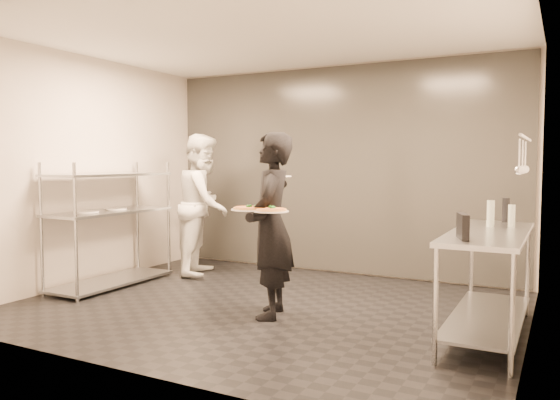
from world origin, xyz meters
The scene contains 13 objects.
room_shell centered at (0.00, 1.18, 1.40)m, with size 5.00×4.00×2.80m.
pass_rack centered at (-2.15, 0.00, 0.77)m, with size 0.60×1.60×1.50m.
prep_counter centered at (2.18, 0.00, 0.63)m, with size 0.60×1.80×0.92m.
utensil_rail centered at (2.43, 0.00, 1.55)m, with size 0.07×1.20×0.31m.
waiter centered at (0.23, -0.29, 0.89)m, with size 0.65×0.43×1.79m, color black.
chef centered at (-1.55, 1.10, 0.94)m, with size 0.91×0.71×1.87m, color white.
pizza_plate_near centered at (0.11, -0.47, 1.07)m, with size 0.36×0.36×0.05m.
pizza_plate_far centered at (0.37, -0.53, 1.07)m, with size 0.32×0.32×0.05m.
salad_plate centered at (0.17, 0.01, 1.38)m, with size 0.25×0.25×0.07m.
pos_monitor centered at (2.06, -0.60, 1.02)m, with size 0.05×0.27×0.19m, color black.
bottle_green centered at (2.15, 0.36, 1.04)m, with size 0.07×0.07×0.24m, color #909E90.
bottle_clear centered at (2.32, 0.40, 1.02)m, with size 0.06×0.06×0.20m, color #909E90.
bottle_dark centered at (2.24, 0.80, 1.04)m, with size 0.07×0.07×0.24m, color black.
Camera 1 is at (2.73, -4.88, 1.50)m, focal length 35.00 mm.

